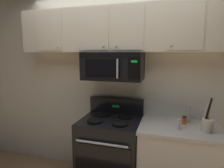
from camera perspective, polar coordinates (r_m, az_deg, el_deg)
The scene contains 9 objects.
back_wall at distance 2.75m, azimuth 1.77°, elevation 0.93°, with size 5.20×0.10×2.70m, color silver.
stove_range at distance 2.68m, azimuth -0.42°, elevation -19.17°, with size 0.76×0.69×1.12m.
over_range_microwave at distance 2.48m, azimuth 0.33°, elevation 5.31°, with size 0.76×0.43×0.35m.
upper_cabinets at distance 2.53m, azimuth 0.54°, elevation 15.60°, with size 2.50×0.36×0.55m.
counter_segment at distance 2.61m, azimuth 18.87°, elevation -20.95°, with size 0.93×0.65×0.90m.
utensil_crock_cream at distance 2.34m, azimuth 26.25°, elevation -10.52°, with size 0.12×0.12×0.38m.
salt_shaker at distance 2.31m, azimuth 19.09°, elevation -11.15°, with size 0.04×0.04×0.12m.
pepper_mill at distance 2.56m, azimuth 21.63°, elevation -8.20°, with size 0.05×0.05×0.21m, color #B7B2A8.
spice_jar at distance 2.49m, azimuth 20.47°, elevation -9.96°, with size 0.05×0.05×0.10m.
Camera 1 is at (0.69, -1.84, 1.73)m, focal length 31.06 mm.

